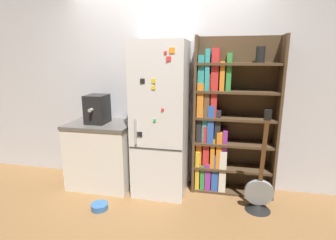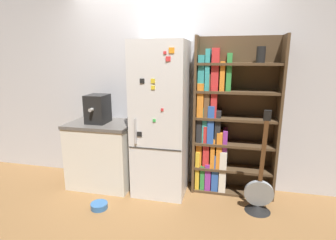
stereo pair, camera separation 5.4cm
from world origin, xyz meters
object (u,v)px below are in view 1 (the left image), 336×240
object	(u,v)px
bookshelf	(223,124)
espresso_machine	(97,109)
pet_bowl	(100,206)
guitar	(259,196)
refrigerator	(161,120)

from	to	relation	value
bookshelf	espresso_machine	xyz separation A→B (m)	(-1.59, -0.20, 0.17)
bookshelf	pet_bowl	world-z (taller)	bookshelf
bookshelf	espresso_machine	bearing A→B (deg)	-172.91
bookshelf	guitar	bearing A→B (deg)	-44.64
refrigerator	espresso_machine	bearing A→B (deg)	-178.54
espresso_machine	guitar	world-z (taller)	espresso_machine
guitar	pet_bowl	xyz separation A→B (m)	(-1.76, -0.35, -0.14)
refrigerator	pet_bowl	size ratio (longest dim) A/B	9.66
bookshelf	refrigerator	bearing A→B (deg)	-166.79
espresso_machine	pet_bowl	distance (m)	1.19
refrigerator	bookshelf	bearing A→B (deg)	13.21
bookshelf	guitar	size ratio (longest dim) A/B	1.63
guitar	refrigerator	bearing A→B (deg)	168.10
pet_bowl	bookshelf	bearing A→B (deg)	30.27
guitar	pet_bowl	world-z (taller)	guitar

